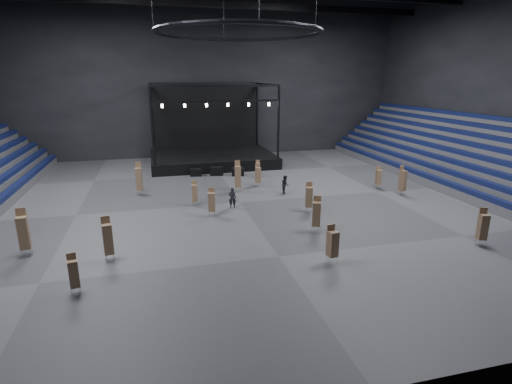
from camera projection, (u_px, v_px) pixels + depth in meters
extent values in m
plane|color=#49484B|center=(240.00, 202.00, 32.62)|extent=(50.00, 50.00, 0.00)
cube|color=black|center=(204.00, 84.00, 49.65)|extent=(50.00, 0.20, 18.00)
cube|color=black|center=(402.00, 113.00, 10.56)|extent=(50.00, 0.20, 18.00)
cube|color=black|center=(510.00, 87.00, 36.01)|extent=(0.20, 42.00, 18.00)
cube|color=#525255|center=(462.00, 182.00, 37.57)|extent=(7.20, 40.00, 0.75)
cube|color=#0B0F34|center=(433.00, 178.00, 36.63)|extent=(0.59, 40.00, 0.40)
cube|color=#525255|center=(467.00, 178.00, 37.57)|extent=(6.30, 40.00, 1.50)
cube|color=#0B0F34|center=(442.00, 169.00, 36.64)|extent=(0.59, 40.00, 0.40)
cube|color=#525255|center=(471.00, 173.00, 37.57)|extent=(5.40, 40.00, 2.25)
cube|color=#0B0F34|center=(452.00, 161.00, 36.64)|extent=(0.59, 40.00, 0.40)
cube|color=#525255|center=(476.00, 169.00, 37.58)|extent=(4.50, 40.00, 3.00)
cube|color=#0B0F34|center=(461.00, 152.00, 36.64)|extent=(0.59, 40.00, 0.40)
cube|color=#525255|center=(481.00, 165.00, 37.58)|extent=(3.60, 40.00, 3.75)
cube|color=#0B0F34|center=(471.00, 144.00, 36.65)|extent=(0.59, 40.00, 0.40)
cube|color=#525255|center=(485.00, 161.00, 37.58)|extent=(2.70, 40.00, 4.50)
cube|color=#0B0F34|center=(480.00, 135.00, 36.65)|extent=(0.59, 40.00, 0.40)
cube|color=#525255|center=(490.00, 157.00, 37.58)|extent=(1.80, 40.00, 5.25)
cube|color=#0B0F34|center=(490.00, 127.00, 36.65)|extent=(0.59, 40.00, 0.40)
cube|color=#525255|center=(494.00, 153.00, 37.58)|extent=(0.90, 40.00, 6.00)
cube|color=#0B0F34|center=(499.00, 118.00, 36.66)|extent=(0.59, 40.00, 0.40)
cube|color=black|center=(213.00, 159.00, 46.87)|extent=(14.00, 10.00, 1.20)
cube|color=black|center=(206.00, 115.00, 50.06)|extent=(13.30, 0.30, 8.00)
cylinder|color=black|center=(152.00, 127.00, 39.78)|extent=(0.24, 0.24, 7.80)
cylinder|color=black|center=(152.00, 118.00, 48.34)|extent=(0.24, 0.24, 7.80)
cylinder|color=black|center=(279.00, 123.00, 42.90)|extent=(0.24, 0.24, 7.80)
cylinder|color=black|center=(257.00, 115.00, 51.46)|extent=(0.24, 0.24, 7.80)
cube|color=black|center=(217.00, 86.00, 40.25)|extent=(13.40, 0.25, 0.25)
cube|color=black|center=(205.00, 84.00, 48.81)|extent=(13.40, 0.25, 0.25)
cube|color=black|center=(217.00, 101.00, 40.67)|extent=(13.40, 0.20, 0.20)
cylinder|color=white|center=(162.00, 106.00, 39.48)|extent=(0.24, 0.24, 0.35)
cylinder|color=white|center=(185.00, 106.00, 40.00)|extent=(0.24, 0.24, 0.35)
cylinder|color=white|center=(206.00, 105.00, 40.52)|extent=(0.24, 0.24, 0.35)
cylinder|color=white|center=(228.00, 105.00, 41.04)|extent=(0.24, 0.24, 0.35)
cylinder|color=white|center=(249.00, 104.00, 41.56)|extent=(0.24, 0.24, 0.35)
cylinder|color=white|center=(269.00, 104.00, 42.08)|extent=(0.24, 0.24, 0.35)
torus|color=black|center=(238.00, 32.00, 28.99)|extent=(12.30, 12.30, 0.30)
cylinder|color=black|center=(223.00, 8.00, 33.87)|extent=(0.04, 0.04, 5.00)
cube|color=black|center=(209.00, 4.00, 41.77)|extent=(49.00, 0.35, 0.70)
cube|color=black|center=(196.00, 172.00, 41.15)|extent=(1.24, 0.79, 0.77)
cube|color=black|center=(217.00, 171.00, 41.45)|extent=(1.44, 0.90, 0.90)
cube|color=black|center=(238.00, 172.00, 41.28)|extent=(1.36, 0.94, 0.83)
cylinder|color=silver|center=(71.00, 292.00, 18.70)|extent=(0.03, 0.03, 0.36)
cylinder|color=silver|center=(73.00, 289.00, 19.03)|extent=(0.03, 0.03, 0.36)
cylinder|color=silver|center=(79.00, 291.00, 18.79)|extent=(0.03, 0.03, 0.36)
cylinder|color=silver|center=(80.00, 288.00, 19.11)|extent=(0.03, 0.03, 0.36)
cube|color=#987854|center=(74.00, 274.00, 18.67)|extent=(0.53, 0.53, 1.35)
cube|color=#987854|center=(72.00, 260.00, 18.65)|extent=(0.42, 0.15, 0.74)
cylinder|color=silver|center=(22.00, 254.00, 22.65)|extent=(0.03, 0.03, 0.45)
cylinder|color=silver|center=(24.00, 251.00, 23.05)|extent=(0.03, 0.03, 0.45)
cylinder|color=silver|center=(30.00, 253.00, 22.75)|extent=(0.03, 0.03, 0.45)
cylinder|color=silver|center=(32.00, 250.00, 23.15)|extent=(0.03, 0.03, 0.45)
cube|color=#987854|center=(23.00, 233.00, 22.57)|extent=(0.61, 0.61, 1.91)
cube|color=#987854|center=(21.00, 217.00, 22.52)|extent=(0.52, 0.13, 1.05)
cylinder|color=silver|center=(377.00, 187.00, 36.41)|extent=(0.03, 0.03, 0.37)
cylinder|color=silver|center=(375.00, 186.00, 36.74)|extent=(0.03, 0.03, 0.37)
cylinder|color=silver|center=(380.00, 187.00, 36.50)|extent=(0.03, 0.03, 0.37)
cylinder|color=silver|center=(378.00, 186.00, 36.82)|extent=(0.03, 0.03, 0.37)
cube|color=#987854|center=(378.00, 177.00, 36.37)|extent=(0.48, 0.48, 1.38)
cube|color=#987854|center=(378.00, 170.00, 36.37)|extent=(0.43, 0.09, 0.76)
cylinder|color=silver|center=(314.00, 230.00, 26.18)|extent=(0.03, 0.03, 0.44)
cylinder|color=silver|center=(312.00, 228.00, 26.56)|extent=(0.03, 0.03, 0.44)
cylinder|color=silver|center=(320.00, 230.00, 26.27)|extent=(0.03, 0.03, 0.44)
cylinder|color=silver|center=(318.00, 227.00, 26.66)|extent=(0.03, 0.03, 0.44)
cube|color=#987854|center=(317.00, 214.00, 26.13)|extent=(0.70, 0.70, 1.62)
cube|color=#987854|center=(317.00, 202.00, 26.13)|extent=(0.49, 0.27, 0.89)
cylinder|color=silver|center=(236.00, 190.00, 35.45)|extent=(0.03, 0.03, 0.41)
cylinder|color=silver|center=(235.00, 189.00, 35.82)|extent=(0.03, 0.03, 0.41)
cylinder|color=silver|center=(241.00, 190.00, 35.55)|extent=(0.03, 0.03, 0.41)
cylinder|color=silver|center=(240.00, 189.00, 35.91)|extent=(0.03, 0.03, 0.41)
cube|color=#987854|center=(238.00, 177.00, 35.36)|extent=(0.52, 0.52, 1.91)
cube|color=#987854|center=(237.00, 166.00, 35.30)|extent=(0.47, 0.09, 1.05)
cylinder|color=silver|center=(193.00, 204.00, 31.56)|extent=(0.03, 0.03, 0.36)
cylinder|color=silver|center=(193.00, 203.00, 31.88)|extent=(0.03, 0.03, 0.36)
cylinder|color=silver|center=(197.00, 204.00, 31.64)|extent=(0.03, 0.03, 0.36)
cylinder|color=silver|center=(197.00, 203.00, 31.96)|extent=(0.03, 0.03, 0.36)
cube|color=#987854|center=(195.00, 193.00, 31.52)|extent=(0.46, 0.46, 1.36)
cube|color=#987854|center=(194.00, 185.00, 31.51)|extent=(0.41, 0.09, 0.75)
cylinder|color=silver|center=(257.00, 185.00, 37.15)|extent=(0.03, 0.03, 0.37)
cylinder|color=silver|center=(256.00, 184.00, 37.48)|extent=(0.03, 0.03, 0.37)
cylinder|color=silver|center=(260.00, 185.00, 37.24)|extent=(0.03, 0.03, 0.37)
cylinder|color=silver|center=(259.00, 184.00, 37.57)|extent=(0.03, 0.03, 0.37)
cube|color=#987854|center=(258.00, 175.00, 37.11)|extent=(0.49, 0.49, 1.43)
cube|color=#987854|center=(257.00, 168.00, 37.09)|extent=(0.43, 0.10, 0.79)
cylinder|color=silver|center=(138.00, 193.00, 34.45)|extent=(0.03, 0.03, 0.42)
cylinder|color=silver|center=(138.00, 192.00, 34.82)|extent=(0.03, 0.03, 0.42)
cylinder|color=silver|center=(142.00, 193.00, 34.54)|extent=(0.03, 0.03, 0.42)
cylinder|color=silver|center=(143.00, 192.00, 34.92)|extent=(0.03, 0.03, 0.42)
cube|color=#987854|center=(139.00, 179.00, 34.35)|extent=(0.53, 0.53, 1.97)
cube|color=#987854|center=(138.00, 168.00, 34.29)|extent=(0.49, 0.09, 1.08)
cylinder|color=silver|center=(257.00, 176.00, 40.67)|extent=(0.03, 0.03, 0.34)
cylinder|color=silver|center=(256.00, 175.00, 40.97)|extent=(0.03, 0.03, 0.34)
cylinder|color=silver|center=(260.00, 176.00, 40.74)|extent=(0.03, 0.03, 0.34)
cylinder|color=silver|center=(259.00, 175.00, 41.05)|extent=(0.03, 0.03, 0.34)
cube|color=#987854|center=(258.00, 168.00, 40.65)|extent=(0.46, 0.46, 1.13)
cube|color=#987854|center=(258.00, 163.00, 40.67)|extent=(0.40, 0.10, 0.62)
cylinder|color=silver|center=(106.00, 259.00, 22.08)|extent=(0.03, 0.03, 0.41)
cylinder|color=silver|center=(106.00, 256.00, 22.44)|extent=(0.03, 0.03, 0.41)
cylinder|color=silver|center=(113.00, 258.00, 22.17)|extent=(0.03, 0.03, 0.41)
cylinder|color=silver|center=(114.00, 255.00, 22.53)|extent=(0.03, 0.03, 0.41)
cube|color=#987854|center=(108.00, 239.00, 22.00)|extent=(0.59, 0.59, 1.74)
cube|color=#987854|center=(106.00, 224.00, 21.95)|extent=(0.48, 0.17, 0.96)
cylinder|color=silver|center=(401.00, 194.00, 34.35)|extent=(0.03, 0.03, 0.41)
cylinder|color=silver|center=(398.00, 192.00, 34.71)|extent=(0.03, 0.03, 0.41)
cylinder|color=silver|center=(405.00, 193.00, 34.44)|extent=(0.03, 0.03, 0.41)
cylinder|color=silver|center=(402.00, 192.00, 34.80)|extent=(0.03, 0.03, 0.41)
cube|color=#987854|center=(403.00, 181.00, 34.27)|extent=(0.62, 0.62, 1.78)
cube|color=#987854|center=(402.00, 171.00, 34.20)|extent=(0.46, 0.20, 0.98)
cylinder|color=silver|center=(210.00, 215.00, 29.11)|extent=(0.03, 0.03, 0.42)
cylinder|color=silver|center=(209.00, 213.00, 29.48)|extent=(0.03, 0.03, 0.42)
cylinder|color=silver|center=(215.00, 214.00, 29.21)|extent=(0.03, 0.03, 0.42)
cylinder|color=silver|center=(214.00, 213.00, 29.57)|extent=(0.03, 0.03, 0.42)
cube|color=#987854|center=(212.00, 202.00, 29.09)|extent=(0.56, 0.56, 1.40)
cube|color=#987854|center=(211.00, 193.00, 29.11)|extent=(0.48, 0.13, 0.77)
cylinder|color=silver|center=(330.00, 261.00, 21.77)|extent=(0.03, 0.03, 0.42)
cylinder|color=silver|center=(327.00, 258.00, 22.14)|extent=(0.03, 0.03, 0.42)
cylinder|color=silver|center=(337.00, 261.00, 21.86)|extent=(0.03, 0.03, 0.42)
cylinder|color=silver|center=(333.00, 257.00, 22.24)|extent=(0.03, 0.03, 0.42)
cube|color=#987854|center=(333.00, 244.00, 21.74)|extent=(0.60, 0.60, 1.44)
cube|color=#987854|center=(331.00, 231.00, 21.74)|extent=(0.49, 0.16, 0.79)
cylinder|color=silver|center=(480.00, 244.00, 24.10)|extent=(0.03, 0.03, 0.41)
cylinder|color=silver|center=(475.00, 241.00, 24.46)|extent=(0.03, 0.03, 0.41)
cylinder|color=silver|center=(485.00, 243.00, 24.19)|extent=(0.03, 0.03, 0.41)
cylinder|color=silver|center=(480.00, 241.00, 24.55)|extent=(0.03, 0.03, 0.41)
cube|color=#987854|center=(483.00, 227.00, 24.05)|extent=(0.60, 0.60, 1.58)
cube|color=#987854|center=(483.00, 214.00, 24.04)|extent=(0.47, 0.18, 0.87)
cylinder|color=silver|center=(307.00, 210.00, 30.07)|extent=(0.03, 0.03, 0.42)
cylinder|color=silver|center=(305.00, 209.00, 30.44)|extent=(0.03, 0.03, 0.42)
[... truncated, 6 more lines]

